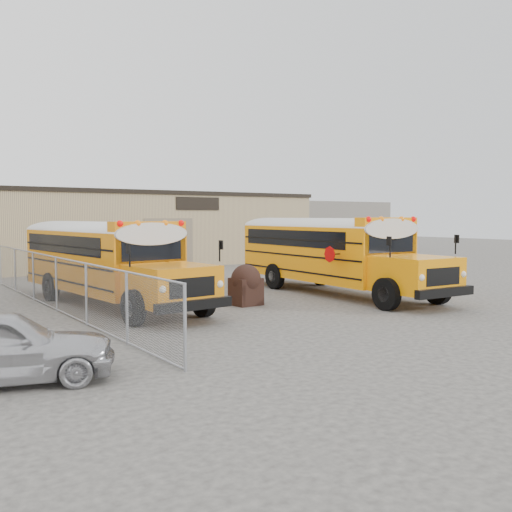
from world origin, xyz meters
TOP-DOWN VIEW (x-y plane):
  - ground at (0.00, 0.00)m, footprint 120.00×120.00m
  - warehouse at (-0.00, 19.99)m, footprint 30.20×10.20m
  - chainlink_fence at (-6.00, 3.00)m, footprint 0.07×18.07m
  - distant_building_right at (24.00, 24.00)m, footprint 10.00×8.00m
  - school_bus_left at (-4.69, 9.61)m, footprint 3.42×10.44m
  - school_bus_right at (4.79, 7.64)m, footprint 3.49×10.79m
  - tarp_bundle at (-0.19, 0.47)m, footprint 1.06×1.06m

SIDE VIEW (x-z plane):
  - ground at x=0.00m, z-range 0.00..0.00m
  - tarp_bundle at x=-0.19m, z-range 0.02..1.46m
  - chainlink_fence at x=-6.00m, z-range 0.00..1.80m
  - school_bus_left at x=-4.69m, z-range 0.24..3.24m
  - school_bus_right at x=4.79m, z-range 0.25..3.37m
  - distant_building_right at x=24.00m, z-range 0.00..4.40m
  - warehouse at x=0.00m, z-range 0.04..4.71m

